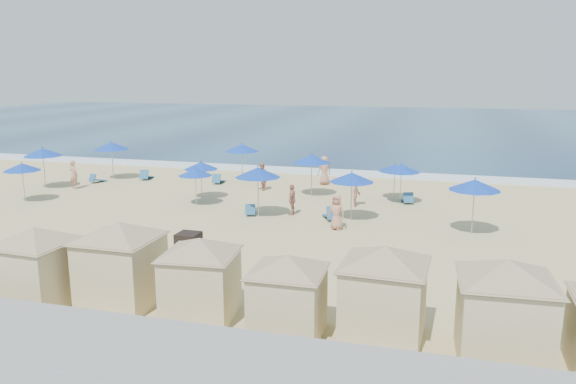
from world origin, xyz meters
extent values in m
plane|color=#C9B57F|center=(0.00, 0.00, 0.00)|extent=(160.00, 160.00, 0.00)
cube|color=navy|center=(0.00, 55.00, 0.03)|extent=(160.00, 80.00, 0.06)
cube|color=white|center=(0.00, 15.50, 0.04)|extent=(160.00, 2.50, 0.08)
cube|color=gray|center=(0.00, -13.00, 0.55)|extent=(160.00, 2.20, 1.10)
cube|color=black|center=(-0.50, -4.09, 0.43)|extent=(0.86, 0.86, 0.86)
cube|color=beige|center=(-2.73, -9.91, 1.00)|extent=(2.11, 2.11, 2.00)
cube|color=#9B8665|center=(-2.73, -9.91, 2.00)|extent=(2.21, 2.21, 0.08)
pyramid|color=#9B8665|center=(-2.73, -9.91, 2.50)|extent=(4.38, 4.38, 0.50)
cube|color=beige|center=(-0.31, -9.13, 1.06)|extent=(2.11, 2.11, 2.11)
cube|color=#9B8665|center=(-0.31, -9.13, 2.11)|extent=(2.22, 2.22, 0.08)
pyramid|color=#9B8665|center=(-0.31, -9.13, 2.64)|extent=(4.63, 4.63, 0.53)
cube|color=beige|center=(2.44, -9.35, 0.97)|extent=(2.12, 2.12, 1.94)
cube|color=#9B8665|center=(2.44, -9.35, 1.94)|extent=(2.22, 2.22, 0.08)
pyramid|color=#9B8665|center=(2.44, -9.35, 2.42)|extent=(4.22, 4.22, 0.48)
cube|color=beige|center=(5.19, -9.78, 0.92)|extent=(1.88, 1.88, 1.84)
cube|color=#9B8665|center=(5.19, -9.78, 1.84)|extent=(1.98, 1.98, 0.07)
pyramid|color=#9B8665|center=(5.19, -9.78, 2.30)|extent=(4.04, 4.04, 0.46)
cube|color=beige|center=(7.70, -9.23, 1.04)|extent=(2.18, 2.18, 2.08)
cube|color=#9B8665|center=(7.70, -9.23, 2.08)|extent=(2.29, 2.29, 0.08)
pyramid|color=#9B8665|center=(7.70, -9.23, 2.60)|extent=(4.56, 4.56, 0.52)
cube|color=beige|center=(10.68, -9.64, 1.06)|extent=(2.23, 2.23, 2.12)
cube|color=#9B8665|center=(10.68, -9.64, 2.12)|extent=(2.34, 2.34, 0.08)
pyramid|color=#9B8665|center=(10.68, -9.64, 2.64)|extent=(4.63, 4.63, 0.53)
cylinder|color=#A5A8AD|center=(-14.69, 5.23, 1.04)|extent=(0.05, 0.05, 2.07)
cone|color=#1039B0|center=(-14.69, 5.23, 2.26)|extent=(2.29, 2.29, 0.49)
sphere|color=#1039B0|center=(-14.69, 5.23, 2.56)|extent=(0.09, 0.09, 0.09)
cylinder|color=#A5A8AD|center=(-13.28, 1.79, 0.90)|extent=(0.05, 0.05, 1.80)
cone|color=#1039B0|center=(-13.28, 1.79, 1.96)|extent=(1.99, 1.99, 0.43)
sphere|color=#1039B0|center=(-13.28, 1.79, 2.22)|extent=(0.08, 0.08, 0.08)
cylinder|color=#A5A8AD|center=(-12.37, 9.07, 1.03)|extent=(0.05, 0.05, 2.07)
cone|color=#1039B0|center=(-12.37, 9.07, 2.26)|extent=(2.29, 2.29, 0.49)
sphere|color=#1039B0|center=(-12.37, 9.07, 2.56)|extent=(0.09, 0.09, 0.09)
cylinder|color=#A5A8AD|center=(-4.13, 5.17, 0.88)|extent=(0.05, 0.05, 1.76)
cone|color=#1039B0|center=(-4.13, 5.17, 1.92)|extent=(1.94, 1.94, 0.42)
sphere|color=#1039B0|center=(-4.13, 5.17, 2.17)|extent=(0.07, 0.07, 0.07)
cylinder|color=#A5A8AD|center=(-3.80, 10.87, 1.01)|extent=(0.05, 0.05, 2.03)
cone|color=#1039B0|center=(-3.80, 10.87, 2.21)|extent=(2.24, 2.24, 0.48)
sphere|color=#1039B0|center=(-3.80, 10.87, 2.50)|extent=(0.09, 0.09, 0.09)
cylinder|color=#A5A8AD|center=(-3.77, 3.64, 0.84)|extent=(0.04, 0.04, 1.67)
cone|color=#1039B0|center=(-3.77, 3.64, 1.83)|extent=(1.85, 1.85, 0.40)
sphere|color=#1039B0|center=(-3.77, 3.64, 2.07)|extent=(0.07, 0.07, 0.07)
cylinder|color=#A5A8AD|center=(0.26, 2.22, 1.03)|extent=(0.05, 0.05, 2.06)
cone|color=#1039B0|center=(0.26, 2.22, 2.25)|extent=(2.28, 2.28, 0.49)
sphere|color=#1039B0|center=(0.26, 2.22, 2.55)|extent=(0.09, 0.09, 0.09)
cylinder|color=#A5A8AD|center=(1.69, 7.60, 1.00)|extent=(0.05, 0.05, 2.00)
cone|color=#1039B0|center=(1.69, 7.60, 2.19)|extent=(2.22, 2.22, 0.47)
sphere|color=#1039B0|center=(1.69, 7.60, 2.48)|extent=(0.08, 0.08, 0.08)
cylinder|color=#A5A8AD|center=(4.82, 2.76, 0.98)|extent=(0.05, 0.05, 1.95)
cone|color=#1039B0|center=(4.82, 2.76, 2.13)|extent=(2.16, 2.16, 0.46)
sphere|color=#1039B0|center=(4.82, 2.76, 2.42)|extent=(0.08, 0.08, 0.08)
cylinder|color=#A5A8AD|center=(6.40, 7.92, 0.83)|extent=(0.04, 0.04, 1.67)
cone|color=#1039B0|center=(6.40, 7.92, 1.82)|extent=(1.84, 1.84, 0.40)
sphere|color=#1039B0|center=(6.40, 7.92, 2.06)|extent=(0.07, 0.07, 0.07)
cylinder|color=#A5A8AD|center=(6.83, 7.00, 0.90)|extent=(0.05, 0.05, 1.81)
cone|color=#1039B0|center=(6.83, 7.00, 1.98)|extent=(2.00, 2.00, 0.43)
sphere|color=#1039B0|center=(6.83, 7.00, 2.24)|extent=(0.08, 0.08, 0.08)
cylinder|color=#A5A8AD|center=(10.38, 1.91, 1.02)|extent=(0.05, 0.05, 2.04)
cone|color=#1039B0|center=(10.38, 1.91, 2.23)|extent=(2.26, 2.26, 0.48)
sphere|color=#1039B0|center=(10.38, 1.91, 2.53)|extent=(0.09, 0.09, 0.09)
cube|color=#255C8B|center=(-12.73, 7.86, 0.14)|extent=(0.81, 1.17, 0.29)
cube|color=#255C8B|center=(-12.87, 7.44, 0.36)|extent=(0.57, 0.43, 0.52)
cube|color=#255C8B|center=(-10.23, 9.74, 0.17)|extent=(0.79, 1.33, 0.34)
cube|color=#255C8B|center=(-10.15, 9.22, 0.42)|extent=(0.64, 0.44, 0.61)
cube|color=#255C8B|center=(-5.01, 9.76, 0.16)|extent=(0.61, 1.20, 0.32)
cube|color=#255C8B|center=(-4.98, 9.27, 0.39)|extent=(0.57, 0.35, 0.57)
cube|color=#255C8B|center=(-0.27, 2.58, 0.14)|extent=(0.78, 1.16, 0.29)
cube|color=#255C8B|center=(-0.15, 2.15, 0.36)|extent=(0.56, 0.42, 0.51)
cube|color=#255C8B|center=(3.81, 2.78, 0.17)|extent=(1.07, 1.43, 0.36)
cube|color=#255C8B|center=(4.03, 2.28, 0.43)|extent=(0.70, 0.57, 0.63)
cube|color=#255C8B|center=(7.13, 7.40, 0.15)|extent=(0.87, 1.26, 0.32)
cube|color=#255C8B|center=(7.27, 6.94, 0.39)|extent=(0.61, 0.47, 0.56)
imported|color=tan|center=(-12.91, 5.66, 0.89)|extent=(0.76, 0.63, 1.78)
imported|color=tan|center=(-1.60, 8.35, 0.85)|extent=(1.02, 1.05, 1.70)
imported|color=tan|center=(1.77, 3.08, 0.78)|extent=(0.41, 0.93, 1.56)
imported|color=tan|center=(4.60, 5.70, 0.80)|extent=(0.75, 1.11, 1.59)
imported|color=tan|center=(1.67, 11.19, 0.92)|extent=(1.07, 1.01, 1.83)
imported|color=tan|center=(4.44, 1.00, 0.81)|extent=(0.88, 0.66, 1.62)
camera|label=1|loc=(9.07, -23.45, 7.05)|focal=35.00mm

